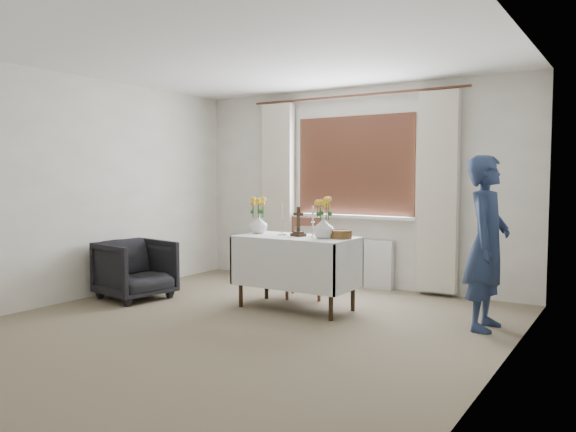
% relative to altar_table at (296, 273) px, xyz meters
% --- Properties ---
extents(ground, '(5.00, 5.00, 0.00)m').
position_rel_altar_table_xyz_m(ground, '(-0.06, -0.98, -0.38)').
color(ground, '#7E7057').
rests_on(ground, ground).
extents(altar_table, '(1.24, 0.64, 0.76)m').
position_rel_altar_table_xyz_m(altar_table, '(0.00, 0.00, 0.00)').
color(altar_table, white).
rests_on(altar_table, ground).
extents(wooden_chair, '(0.55, 0.55, 0.92)m').
position_rel_altar_table_xyz_m(wooden_chair, '(-0.21, 0.54, 0.08)').
color(wooden_chair, brown).
rests_on(wooden_chair, ground).
extents(armchair, '(0.84, 0.82, 0.67)m').
position_rel_altar_table_xyz_m(armchair, '(-1.79, -0.56, -0.05)').
color(armchair, black).
rests_on(armchair, ground).
extents(person, '(0.38, 0.58, 1.57)m').
position_rel_altar_table_xyz_m(person, '(1.86, 0.26, 0.40)').
color(person, navy).
rests_on(person, ground).
extents(radiator, '(1.10, 0.10, 0.60)m').
position_rel_altar_table_xyz_m(radiator, '(-0.06, 1.44, -0.08)').
color(radiator, silver).
rests_on(radiator, ground).
extents(wooden_cross, '(0.17, 0.14, 0.31)m').
position_rel_altar_table_xyz_m(wooden_cross, '(0.01, 0.02, 0.54)').
color(wooden_cross, black).
rests_on(wooden_cross, altar_table).
extents(candlestick_left, '(0.12, 0.12, 0.34)m').
position_rel_altar_table_xyz_m(candlestick_left, '(-0.17, -0.01, 0.55)').
color(candlestick_left, silver).
rests_on(candlestick_left, altar_table).
extents(candlestick_right, '(0.10, 0.10, 0.32)m').
position_rel_altar_table_xyz_m(candlestick_right, '(0.19, 0.02, 0.54)').
color(candlestick_right, silver).
rests_on(candlestick_right, altar_table).
extents(flower_vase_left, '(0.23, 0.23, 0.21)m').
position_rel_altar_table_xyz_m(flower_vase_left, '(-0.51, 0.04, 0.48)').
color(flower_vase_left, silver).
rests_on(flower_vase_left, altar_table).
extents(flower_vase_right, '(0.25, 0.25, 0.22)m').
position_rel_altar_table_xyz_m(flower_vase_right, '(0.33, -0.01, 0.49)').
color(flower_vase_right, silver).
rests_on(flower_vase_right, altar_table).
extents(wicker_basket, '(0.28, 0.28, 0.08)m').
position_rel_altar_table_xyz_m(wicker_basket, '(0.48, 0.09, 0.42)').
color(wicker_basket, brown).
rests_on(wicker_basket, altar_table).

